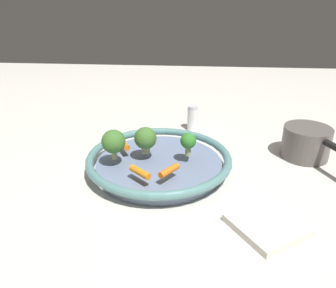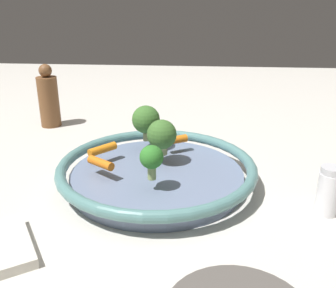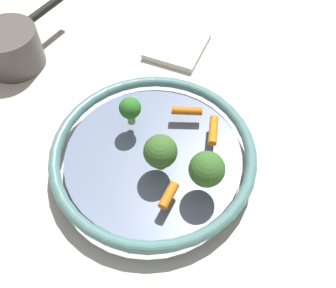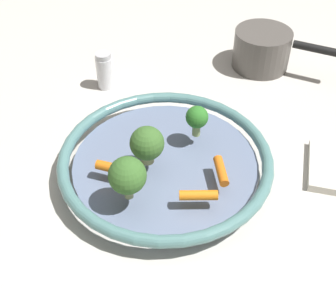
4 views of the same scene
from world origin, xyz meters
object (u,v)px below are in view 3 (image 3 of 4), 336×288
saucepan (12,48)px  dish_towel (177,47)px  baby_carrot_center (213,130)px  serving_bowl (153,156)px  baby_carrot_right (169,195)px  broccoli_floret_mid (160,152)px  broccoli_floret_large (207,169)px  broccoli_floret_small (131,108)px  baby_carrot_back (187,111)px

saucepan → dish_towel: bearing=-26.5°
baby_carrot_center → saucepan: 0.45m
baby_carrot_center → dish_towel: size_ratio=0.47×
serving_bowl → dish_towel: (0.20, 0.22, -0.02)m
serving_bowl → baby_carrot_right: baby_carrot_right is taller
baby_carrot_center → broccoli_floret_mid: (-0.11, -0.00, 0.03)m
serving_bowl → saucepan: saucepan is taller
broccoli_floret_large → broccoli_floret_mid: bearing=119.2°
serving_bowl → broccoli_floret_small: size_ratio=6.20×
baby_carrot_back → saucepan: saucepan is taller
broccoli_floret_small → dish_towel: (0.20, 0.15, -0.07)m
baby_carrot_back → broccoli_floret_large: 0.15m
baby_carrot_center → saucepan: bearing=117.3°
baby_carrot_back → broccoli_floret_small: 0.10m
broccoli_floret_mid → baby_carrot_back: bearing=33.6°
baby_carrot_right → dish_towel: baby_carrot_right is taller
serving_bowl → baby_carrot_center: 0.11m
serving_bowl → baby_carrot_right: bearing=-107.6°
broccoli_floret_large → baby_carrot_back: bearing=65.9°
baby_carrot_back → baby_carrot_center: bearing=-78.7°
baby_carrot_right → broccoli_floret_large: bearing=-10.3°
baby_carrot_right → baby_carrot_center: same height
serving_bowl → baby_carrot_back: 0.10m
serving_bowl → dish_towel: bearing=47.9°
broccoli_floret_large → broccoli_floret_mid: size_ratio=1.10×
serving_bowl → broccoli_floret_large: broccoli_floret_large is taller
broccoli_floret_mid → broccoli_floret_small: bearing=85.8°
baby_carrot_center → saucepan: size_ratio=0.26×
broccoli_floret_large → saucepan: bearing=106.1°
baby_carrot_right → saucepan: 0.46m
dish_towel → saucepan: bearing=153.5°
serving_bowl → broccoli_floret_large: (0.03, -0.10, 0.06)m
baby_carrot_center → broccoli_floret_large: broccoli_floret_large is taller
serving_bowl → saucepan: (-0.10, 0.37, 0.02)m
baby_carrot_right → saucepan: (-0.07, 0.46, -0.01)m
baby_carrot_center → broccoli_floret_small: broccoli_floret_small is taller
serving_bowl → baby_carrot_right: (-0.03, -0.09, 0.03)m
baby_carrot_right → broccoli_floret_large: size_ratio=0.61×
baby_carrot_center → broccoli_floret_large: bearing=-134.8°
baby_carrot_back → broccoli_floret_large: broccoli_floret_large is taller
baby_carrot_center → dish_towel: (0.10, 0.25, -0.04)m
baby_carrot_back → broccoli_floret_small: size_ratio=0.96×
serving_bowl → saucepan: bearing=105.6°
baby_carrot_back → broccoli_floret_mid: size_ratio=0.83×
serving_bowl → broccoli_floret_mid: bearing=-99.8°
baby_carrot_center → saucepan: saucepan is taller
baby_carrot_right → dish_towel: size_ratio=0.36×
saucepan → dish_towel: saucepan is taller
serving_bowl → baby_carrot_right: size_ratio=8.01×
broccoli_floret_small → saucepan: size_ratio=0.26×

